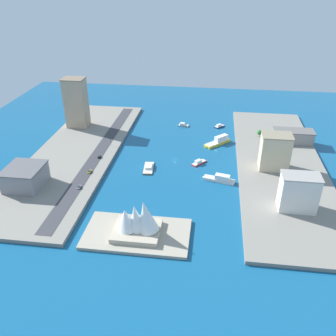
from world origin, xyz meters
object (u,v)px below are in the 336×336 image
object	(u,v)px
hotel_broad_white	(299,192)
warehouse_low_gray	(25,177)
sedan_silver	(79,187)
yacht_sleek_gray	(183,125)
patrol_launch_navy	(219,126)
ferry_yellow_fast	(219,141)
traffic_light_waterfront	(111,141)
barge_flat_brown	(149,167)
opera_landmark	(137,220)
taxi_yellow_cab	(90,172)
carpark_squat_concrete	(293,136)
apartment_midrise_tan	(76,103)
office_block_beige	(275,152)
tugboat_red	(199,162)
suv_black	(99,157)
ferry_white_commuter	(220,179)

from	to	relation	value
hotel_broad_white	warehouse_low_gray	size ratio (longest dim) A/B	0.88
sedan_silver	yacht_sleek_gray	bearing A→B (deg)	-115.40
patrol_launch_navy	hotel_broad_white	world-z (taller)	hotel_broad_white
yacht_sleek_gray	ferry_yellow_fast	bearing A→B (deg)	134.00
yacht_sleek_gray	traffic_light_waterfront	world-z (taller)	traffic_light_waterfront
barge_flat_brown	opera_landmark	distance (m)	85.48
taxi_yellow_cab	sedan_silver	bearing A→B (deg)	89.25
patrol_launch_navy	carpark_squat_concrete	world-z (taller)	carpark_squat_concrete
patrol_launch_navy	taxi_yellow_cab	bearing A→B (deg)	48.48
yacht_sleek_gray	opera_landmark	xyz separation A→B (m)	(11.39, 179.47, 10.01)
patrol_launch_navy	apartment_midrise_tan	distance (m)	147.68
barge_flat_brown	yacht_sleek_gray	bearing A→B (deg)	-101.75
yacht_sleek_gray	hotel_broad_white	xyz separation A→B (m)	(-89.23, 141.37, 14.20)
carpark_squat_concrete	office_block_beige	size ratio (longest dim) A/B	1.26
office_block_beige	hotel_broad_white	bearing A→B (deg)	98.64
patrol_launch_navy	opera_landmark	size ratio (longest dim) A/B	0.40
yacht_sleek_gray	taxi_yellow_cab	size ratio (longest dim) A/B	2.37
carpark_squat_concrete	opera_landmark	size ratio (longest dim) A/B	1.28
tugboat_red	taxi_yellow_cab	world-z (taller)	taxi_yellow_cab
office_block_beige	traffic_light_waterfront	distance (m)	143.84
office_block_beige	opera_landmark	distance (m)	131.76
suv_black	taxi_yellow_cab	distance (m)	25.89
suv_black	opera_landmark	world-z (taller)	opera_landmark
tugboat_red	patrol_launch_navy	bearing A→B (deg)	-101.22
barge_flat_brown	carpark_squat_concrete	distance (m)	140.76
carpark_squat_concrete	ferry_white_commuter	bearing A→B (deg)	49.20
ferry_white_commuter	office_block_beige	distance (m)	50.03
barge_flat_brown	taxi_yellow_cab	distance (m)	47.66
apartment_midrise_tan	office_block_beige	xyz separation A→B (m)	(-187.07, 66.31, -9.93)
traffic_light_waterfront	opera_landmark	size ratio (longest dim) A/B	0.23
tugboat_red	opera_landmark	xyz separation A→B (m)	(32.21, 98.26, 10.01)
ferry_yellow_fast	patrol_launch_navy	xyz separation A→B (m)	(-0.26, -40.89, -1.46)
taxi_yellow_cab	opera_landmark	size ratio (longest dim) A/B	0.17
hotel_broad_white	patrol_launch_navy	bearing A→B (deg)	-70.18
hotel_broad_white	suv_black	world-z (taller)	hotel_broad_white
apartment_midrise_tan	opera_landmark	distance (m)	187.00
yacht_sleek_gray	ferry_yellow_fast	distance (m)	53.49
patrol_launch_navy	opera_landmark	bearing A→B (deg)	74.98
opera_landmark	tugboat_red	bearing A→B (deg)	-108.15
ferry_yellow_fast	traffic_light_waterfront	distance (m)	100.57
patrol_launch_navy	hotel_broad_white	distance (m)	153.52
hotel_broad_white	suv_black	size ratio (longest dim) A/B	5.60
suv_black	traffic_light_waterfront	xyz separation A→B (m)	(-3.44, -25.04, 3.42)
tugboat_red	carpark_squat_concrete	size ratio (longest dim) A/B	0.38
ferry_yellow_fast	hotel_broad_white	distance (m)	116.05
apartment_midrise_tan	taxi_yellow_cab	size ratio (longest dim) A/B	9.79
office_block_beige	taxi_yellow_cab	world-z (taller)	office_block_beige
traffic_light_waterfront	office_block_beige	bearing A→B (deg)	170.31
sedan_silver	ferry_yellow_fast	bearing A→B (deg)	-136.26
ferry_yellow_fast	taxi_yellow_cab	distance (m)	125.31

